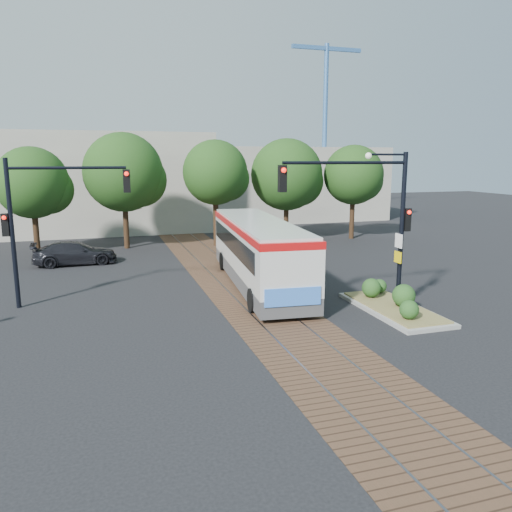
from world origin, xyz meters
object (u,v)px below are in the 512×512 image
Objects in this scene: parked_car at (75,253)px; signal_pole_main at (375,207)px; city_bus at (258,249)px; signal_pole_left at (41,212)px; traffic_island at (393,302)px.

signal_pole_main is at bearing -141.26° from parked_car.
signal_pole_left is at bearing -170.96° from city_bus.
signal_pole_main is 1.00× the size of signal_pole_left.
city_bus is 1.97× the size of signal_pole_left.
signal_pole_main reaches higher than traffic_island.
parked_car is (-11.50, 13.09, -3.49)m from signal_pole_main.
signal_pole_left is at bearing 172.37° from parked_car.
traffic_island is 3.95m from signal_pole_main.
traffic_island is at bearing -139.18° from parked_car.
parked_car is (-8.56, 7.66, -1.07)m from city_bus.
signal_pole_main is at bearing -21.45° from signal_pole_left.
parked_car is at bearing 84.93° from signal_pole_left.
signal_pole_left reaches higher than parked_car.
signal_pole_left is (-12.23, 4.80, -0.29)m from signal_pole_main.
signal_pole_main is (2.94, -5.43, 2.42)m from city_bus.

